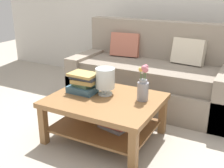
# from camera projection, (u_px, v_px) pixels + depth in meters

# --- Properties ---
(ground_plane) EXTENTS (10.00, 10.00, 0.00)m
(ground_plane) POSITION_uv_depth(u_px,v_px,m) (117.00, 125.00, 3.18)
(ground_plane) COLOR #ADA393
(couch) EXTENTS (2.07, 0.90, 1.06)m
(couch) POSITION_uv_depth(u_px,v_px,m) (152.00, 77.00, 3.67)
(couch) COLOR gray
(couch) RESTS_ON ground
(coffee_table) EXTENTS (1.08, 0.87, 0.45)m
(coffee_table) POSITION_uv_depth(u_px,v_px,m) (105.00, 109.00, 2.81)
(coffee_table) COLOR olive
(coffee_table) RESTS_ON ground
(book_stack_main) EXTENTS (0.31, 0.23, 0.21)m
(book_stack_main) POSITION_uv_depth(u_px,v_px,m) (83.00, 83.00, 2.88)
(book_stack_main) COLOR #3D6075
(book_stack_main) RESTS_ON coffee_table
(glass_hurricane_vase) EXTENTS (0.20, 0.20, 0.28)m
(glass_hurricane_vase) POSITION_uv_depth(u_px,v_px,m) (105.00, 79.00, 2.81)
(glass_hurricane_vase) COLOR silver
(glass_hurricane_vase) RESTS_ON coffee_table
(flower_pitcher) EXTENTS (0.11, 0.11, 0.36)m
(flower_pitcher) POSITION_uv_depth(u_px,v_px,m) (143.00, 86.00, 2.67)
(flower_pitcher) COLOR gray
(flower_pitcher) RESTS_ON coffee_table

